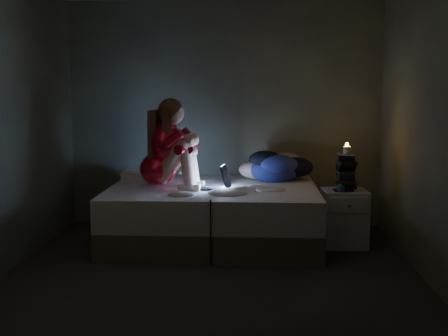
# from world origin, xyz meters

# --- Properties ---
(floor) EXTENTS (3.60, 3.80, 0.02)m
(floor) POSITION_xyz_m (0.00, 0.00, -0.01)
(floor) COLOR black
(floor) RESTS_ON ground
(wall_back) EXTENTS (3.60, 0.02, 2.60)m
(wall_back) POSITION_xyz_m (0.00, 1.91, 1.30)
(wall_back) COLOR #3C3E39
(wall_back) RESTS_ON ground
(wall_front) EXTENTS (3.60, 0.02, 2.60)m
(wall_front) POSITION_xyz_m (0.00, -1.91, 1.30)
(wall_front) COLOR #3C3E39
(wall_front) RESTS_ON ground
(wall_right) EXTENTS (0.02, 3.80, 2.60)m
(wall_right) POSITION_xyz_m (1.81, 0.00, 1.30)
(wall_right) COLOR #3C3E39
(wall_right) RESTS_ON ground
(bed) EXTENTS (2.14, 1.61, 0.59)m
(bed) POSITION_xyz_m (-0.06, 1.10, 0.29)
(bed) COLOR #BBB8B2
(bed) RESTS_ON ground
(pillow) EXTENTS (0.41, 0.29, 0.12)m
(pillow) POSITION_xyz_m (-0.85, 1.34, 0.65)
(pillow) COLOR white
(pillow) RESTS_ON bed
(woman) EXTENTS (0.61, 0.44, 0.92)m
(woman) POSITION_xyz_m (-0.63, 1.00, 1.05)
(woman) COLOR #AA151F
(woman) RESTS_ON bed
(laptop) EXTENTS (0.40, 0.31, 0.26)m
(laptop) POSITION_xyz_m (-0.09, 0.96, 0.72)
(laptop) COLOR black
(laptop) RESTS_ON bed
(clothes_pile) EXTENTS (0.59, 0.47, 0.35)m
(clothes_pile) POSITION_xyz_m (0.57, 1.53, 0.76)
(clothes_pile) COLOR navy
(clothes_pile) RESTS_ON bed
(nightstand) EXTENTS (0.46, 0.41, 0.58)m
(nightstand) POSITION_xyz_m (1.28, 1.03, 0.29)
(nightstand) COLOR white
(nightstand) RESTS_ON ground
(book_stack) EXTENTS (0.19, 0.25, 0.33)m
(book_stack) POSITION_xyz_m (1.29, 1.03, 0.75)
(book_stack) COLOR black
(book_stack) RESTS_ON nightstand
(candle) EXTENTS (0.07, 0.07, 0.08)m
(candle) POSITION_xyz_m (1.29, 1.03, 0.95)
(candle) COLOR beige
(candle) RESTS_ON book_stack
(phone) EXTENTS (0.07, 0.14, 0.01)m
(phone) POSITION_xyz_m (1.19, 0.98, 0.59)
(phone) COLOR black
(phone) RESTS_ON nightstand
(blue_orb) EXTENTS (0.08, 0.08, 0.08)m
(blue_orb) POSITION_xyz_m (1.21, 0.91, 0.62)
(blue_orb) COLOR navy
(blue_orb) RESTS_ON nightstand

